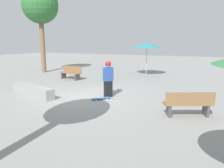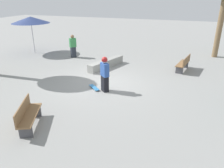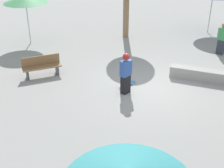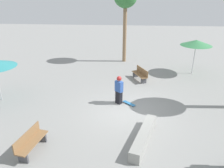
# 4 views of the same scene
# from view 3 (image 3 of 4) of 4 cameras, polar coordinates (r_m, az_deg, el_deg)

# --- Properties ---
(ground_plane) EXTENTS (60.00, 60.00, 0.00)m
(ground_plane) POSITION_cam_3_polar(r_m,az_deg,el_deg) (12.41, 6.18, -0.54)
(ground_plane) COLOR gray
(skater_main) EXTENTS (0.48, 0.46, 1.61)m
(skater_main) POSITION_cam_3_polar(r_m,az_deg,el_deg) (11.55, 2.53, 2.18)
(skater_main) COLOR black
(skater_main) RESTS_ON ground_plane
(skateboard) EXTENTS (0.73, 0.68, 0.07)m
(skateboard) POSITION_cam_3_polar(r_m,az_deg,el_deg) (12.42, 2.86, -0.06)
(skateboard) COLOR teal
(skateboard) RESTS_ON ground_plane
(concrete_ledge) EXTENTS (1.27, 2.85, 0.47)m
(concrete_ledge) POSITION_cam_3_polar(r_m,az_deg,el_deg) (13.30, 16.67, 1.54)
(concrete_ledge) COLOR gray
(concrete_ledge) RESTS_ON ground_plane
(bench_near) EXTENTS (1.08, 1.64, 0.85)m
(bench_near) POSITION_cam_3_polar(r_m,az_deg,el_deg) (13.40, -12.73, 3.16)
(bench_near) COLOR #47474C
(bench_near) RESTS_ON ground_plane
(bystander_watching) EXTENTS (0.45, 0.48, 1.56)m
(bystander_watching) POSITION_cam_3_polar(r_m,az_deg,el_deg) (16.13, 19.48, 7.79)
(bystander_watching) COLOR #282D38
(bystander_watching) RESTS_ON ground_plane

